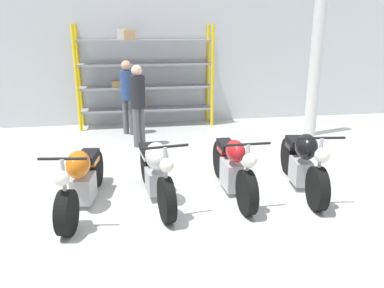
{
  "coord_description": "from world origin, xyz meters",
  "views": [
    {
      "loc": [
        -0.95,
        -5.19,
        2.42
      ],
      "look_at": [
        0.0,
        0.4,
        0.7
      ],
      "focal_mm": 35.0,
      "sensor_mm": 36.0,
      "label": 1
    }
  ],
  "objects_px": {
    "motorcycle_red": "(233,167)",
    "motorcycle_black": "(303,162)",
    "person_near_rack": "(127,91)",
    "shelving_rack": "(144,75)",
    "person_browsing": "(138,99)",
    "motorcycle_orange": "(82,179)",
    "motorcycle_white": "(156,171)"
  },
  "relations": [
    {
      "from": "motorcycle_red",
      "to": "person_browsing",
      "type": "height_order",
      "value": "person_browsing"
    },
    {
      "from": "motorcycle_orange",
      "to": "motorcycle_black",
      "type": "distance_m",
      "value": 3.34
    },
    {
      "from": "motorcycle_white",
      "to": "motorcycle_red",
      "type": "relative_size",
      "value": 0.99
    },
    {
      "from": "shelving_rack",
      "to": "motorcycle_white",
      "type": "xyz_separation_m",
      "value": [
        -0.07,
        -4.63,
        -0.88
      ]
    },
    {
      "from": "motorcycle_red",
      "to": "motorcycle_black",
      "type": "relative_size",
      "value": 0.98
    },
    {
      "from": "motorcycle_red",
      "to": "motorcycle_orange",
      "type": "bearing_deg",
      "value": -88.62
    },
    {
      "from": "person_browsing",
      "to": "motorcycle_white",
      "type": "bearing_deg",
      "value": 137.35
    },
    {
      "from": "person_browsing",
      "to": "shelving_rack",
      "type": "bearing_deg",
      "value": -52.62
    },
    {
      "from": "motorcycle_red",
      "to": "person_near_rack",
      "type": "relative_size",
      "value": 1.14
    },
    {
      "from": "motorcycle_orange",
      "to": "motorcycle_white",
      "type": "relative_size",
      "value": 1.05
    },
    {
      "from": "motorcycle_black",
      "to": "person_browsing",
      "type": "relative_size",
      "value": 1.18
    },
    {
      "from": "person_near_rack",
      "to": "motorcycle_white",
      "type": "bearing_deg",
      "value": 41.01
    },
    {
      "from": "motorcycle_red",
      "to": "motorcycle_white",
      "type": "bearing_deg",
      "value": -88.5
    },
    {
      "from": "motorcycle_red",
      "to": "person_near_rack",
      "type": "height_order",
      "value": "person_near_rack"
    },
    {
      "from": "shelving_rack",
      "to": "person_near_rack",
      "type": "distance_m",
      "value": 0.96
    },
    {
      "from": "motorcycle_white",
      "to": "person_browsing",
      "type": "relative_size",
      "value": 1.14
    },
    {
      "from": "motorcycle_white",
      "to": "motorcycle_orange",
      "type": "bearing_deg",
      "value": -95.19
    },
    {
      "from": "motorcycle_black",
      "to": "shelving_rack",
      "type": "bearing_deg",
      "value": -146.15
    },
    {
      "from": "shelving_rack",
      "to": "motorcycle_red",
      "type": "distance_m",
      "value": 4.8
    },
    {
      "from": "motorcycle_orange",
      "to": "shelving_rack",
      "type": "bearing_deg",
      "value": 174.92
    },
    {
      "from": "motorcycle_orange",
      "to": "motorcycle_white",
      "type": "bearing_deg",
      "value": 100.55
    },
    {
      "from": "motorcycle_red",
      "to": "shelving_rack",
      "type": "bearing_deg",
      "value": -167.33
    },
    {
      "from": "motorcycle_black",
      "to": "motorcycle_white",
      "type": "bearing_deg",
      "value": -81.56
    },
    {
      "from": "shelving_rack",
      "to": "person_near_rack",
      "type": "bearing_deg",
      "value": -118.58
    },
    {
      "from": "motorcycle_white",
      "to": "person_browsing",
      "type": "xyz_separation_m",
      "value": [
        -0.15,
        2.8,
        0.57
      ]
    },
    {
      "from": "motorcycle_orange",
      "to": "person_browsing",
      "type": "bearing_deg",
      "value": 170.88
    },
    {
      "from": "motorcycle_red",
      "to": "person_browsing",
      "type": "relative_size",
      "value": 1.15
    },
    {
      "from": "motorcycle_black",
      "to": "person_near_rack",
      "type": "bearing_deg",
      "value": -136.93
    },
    {
      "from": "motorcycle_red",
      "to": "motorcycle_black",
      "type": "height_order",
      "value": "motorcycle_black"
    },
    {
      "from": "motorcycle_orange",
      "to": "motorcycle_black",
      "type": "relative_size",
      "value": 1.02
    },
    {
      "from": "motorcycle_white",
      "to": "person_near_rack",
      "type": "relative_size",
      "value": 1.13
    },
    {
      "from": "motorcycle_black",
      "to": "motorcycle_red",
      "type": "bearing_deg",
      "value": -83.75
    }
  ]
}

